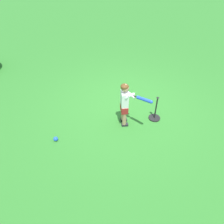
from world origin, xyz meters
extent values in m
plane|color=#2D7528|center=(0.00, 0.00, 0.00)|extent=(40.00, 40.00, 0.00)
cube|color=#232328|center=(-0.41, 0.32, 0.03)|extent=(0.14, 0.17, 0.05)
cylinder|color=tan|center=(-0.40, 0.34, 0.21)|extent=(0.09, 0.09, 0.34)
cube|color=#232328|center=(-0.57, 0.38, 0.03)|extent=(0.14, 0.17, 0.05)
cylinder|color=tan|center=(-0.56, 0.40, 0.21)|extent=(0.09, 0.09, 0.34)
cube|color=maroon|center=(-0.48, 0.37, 0.46)|extent=(0.30, 0.23, 0.16)
cube|color=white|center=(-0.48, 0.37, 0.71)|extent=(0.29, 0.23, 0.34)
sphere|color=tan|center=(-0.48, 0.37, 1.00)|extent=(0.17, 0.17, 0.17)
ellipsoid|color=#563819|center=(-0.48, 0.38, 1.02)|extent=(0.22, 0.22, 0.11)
sphere|color=blue|center=(-0.53, 0.24, 0.80)|extent=(0.04, 0.04, 0.04)
cylinder|color=black|center=(-0.61, 0.20, 0.81)|extent=(0.14, 0.08, 0.05)
cylinder|color=blue|center=(-0.83, 0.11, 0.85)|extent=(0.35, 0.19, 0.11)
sphere|color=blue|center=(-0.99, 0.05, 0.87)|extent=(0.07, 0.07, 0.07)
cylinder|color=white|center=(-0.48, 0.26, 0.81)|extent=(0.30, 0.19, 0.14)
cylinder|color=white|center=(-0.55, 0.28, 0.81)|extent=(0.18, 0.31, 0.14)
sphere|color=blue|center=(-0.33, 1.95, 0.05)|extent=(0.10, 0.10, 0.10)
cylinder|color=black|center=(-0.67, -0.39, 0.01)|extent=(0.28, 0.28, 0.03)
cylinder|color=black|center=(-0.67, -0.39, 0.31)|extent=(0.03, 0.03, 0.55)
cone|color=black|center=(-0.67, -0.39, 0.60)|extent=(0.07, 0.07, 0.04)
camera|label=1|loc=(-3.63, 2.20, 3.42)|focal=33.71mm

